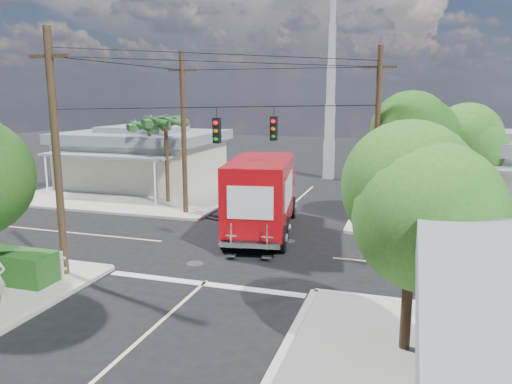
% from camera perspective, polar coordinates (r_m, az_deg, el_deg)
% --- Properties ---
extents(ground, '(120.00, 120.00, 0.00)m').
position_cam_1_polar(ground, '(22.14, -1.57, -6.55)').
color(ground, black).
rests_on(ground, ground).
extents(sidewalk_ne, '(14.12, 14.12, 0.14)m').
position_cam_1_polar(sidewalk_ne, '(31.77, 24.26, -1.98)').
color(sidewalk_ne, '#9F9A8F').
rests_on(sidewalk_ne, ground).
extents(sidewalk_nw, '(14.12, 14.12, 0.14)m').
position_cam_1_polar(sidewalk_nw, '(36.20, -12.29, 0.25)').
color(sidewalk_nw, '#9F9A8F').
rests_on(sidewalk_nw, ground).
extents(road_markings, '(32.00, 32.00, 0.01)m').
position_cam_1_polar(road_markings, '(20.82, -2.90, -7.70)').
color(road_markings, beige).
rests_on(road_markings, ground).
extents(building_ne, '(11.80, 10.20, 4.50)m').
position_cam_1_polar(building_ne, '(32.68, 27.18, 2.13)').
color(building_ne, beige).
rests_on(building_ne, sidewalk_ne).
extents(building_nw, '(10.80, 10.20, 4.30)m').
position_cam_1_polar(building_nw, '(37.78, -12.72, 3.98)').
color(building_nw, beige).
rests_on(building_nw, sidewalk_nw).
extents(radio_tower, '(0.80, 0.80, 17.00)m').
position_cam_1_polar(radio_tower, '(40.46, 8.49, 9.44)').
color(radio_tower, silver).
rests_on(radio_tower, ground).
extents(tree_ne_front, '(4.21, 4.14, 6.66)m').
position_cam_1_polar(tree_ne_front, '(26.77, 18.19, 6.38)').
color(tree_ne_front, '#422D1C').
rests_on(tree_ne_front, sidewalk_ne).
extents(tree_ne_back, '(3.77, 3.66, 5.82)m').
position_cam_1_polar(tree_ne_back, '(29.15, 23.23, 5.23)').
color(tree_ne_back, '#422D1C').
rests_on(tree_ne_back, sidewalk_ne).
extents(tree_se, '(3.67, 3.54, 5.62)m').
position_cam_1_polar(tree_se, '(12.97, 17.53, -1.25)').
color(tree_se, '#422D1C').
rests_on(tree_se, sidewalk_se).
extents(palm_nw_front, '(3.01, 3.08, 5.59)m').
position_cam_1_polar(palm_nw_front, '(31.04, -10.30, 7.82)').
color(palm_nw_front, '#422D1C').
rests_on(palm_nw_front, sidewalk_nw).
extents(palm_nw_back, '(3.01, 3.08, 5.19)m').
position_cam_1_polar(palm_nw_back, '(33.33, -12.15, 7.33)').
color(palm_nw_back, '#422D1C').
rests_on(palm_nw_back, sidewalk_nw).
extents(utility_poles, '(12.00, 10.68, 9.00)m').
position_cam_1_polar(utility_poles, '(23.25, -4.04, 6.04)').
color(utility_poles, '#473321').
rests_on(utility_poles, ground).
extents(picket_fence, '(5.94, 0.06, 1.00)m').
position_cam_1_polar(picket_fence, '(21.41, -27.21, -6.52)').
color(picket_fence, silver).
rests_on(picket_fence, sidewalk_sw).
extents(vending_boxes, '(1.90, 0.50, 1.10)m').
position_cam_1_polar(vending_boxes, '(26.82, 16.17, -2.33)').
color(vending_boxes, '#AC1B21').
rests_on(vending_boxes, sidewalk_ne).
extents(delivery_truck, '(3.95, 8.92, 3.74)m').
position_cam_1_polar(delivery_truck, '(24.25, 0.73, -0.35)').
color(delivery_truck, black).
rests_on(delivery_truck, ground).
extents(parked_car, '(5.60, 3.54, 1.44)m').
position_cam_1_polar(parked_car, '(22.21, 24.69, -5.59)').
color(parked_car, silver).
rests_on(parked_car, ground).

